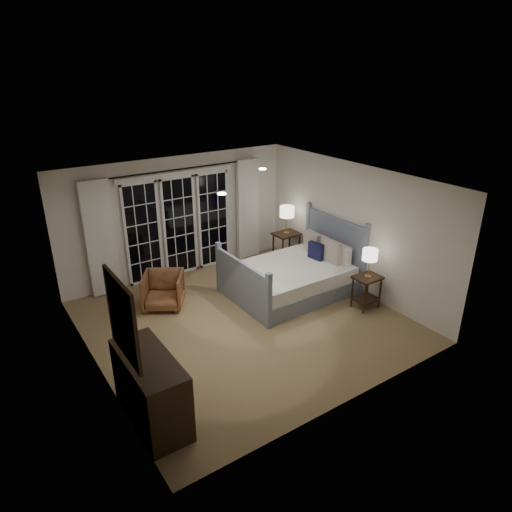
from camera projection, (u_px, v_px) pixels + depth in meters
floor at (244, 321)px, 8.01m from camera, size 5.00×5.00×0.00m
ceiling at (242, 182)px, 7.03m from camera, size 5.00×5.00×0.00m
wall_left at (89, 296)px, 6.23m from camera, size 0.02×5.00×2.50m
wall_right at (352, 228)px, 8.81m from camera, size 0.02×5.00×2.50m
wall_back at (178, 217)px, 9.42m from camera, size 5.00×0.02×2.50m
wall_front at (353, 322)px, 5.61m from camera, size 5.00×0.02×2.50m
french_doors at (180, 225)px, 9.45m from camera, size 2.50×0.04×2.20m
curtain_rod at (177, 170)px, 8.95m from camera, size 3.50×0.03×0.03m
curtain_left at (101, 239)px, 8.52m from camera, size 0.55×0.10×2.25m
curtain_right at (248, 209)px, 10.22m from camera, size 0.55×0.10×2.25m
downlight_a at (263, 169)px, 7.90m from camera, size 0.12×0.12×0.01m
downlight_b at (222, 194)px, 6.42m from camera, size 0.12×0.12×0.01m
bed at (293, 276)px, 8.92m from camera, size 2.31×1.66×1.35m
nightstand_left at (367, 287)px, 8.32m from camera, size 0.48×0.38×0.62m
nightstand_right at (286, 243)px, 10.17m from camera, size 0.55×0.44×0.71m
lamp_left at (370, 255)px, 8.07m from camera, size 0.27×0.27×0.53m
lamp_right at (287, 212)px, 9.89m from camera, size 0.32×0.32×0.61m
armchair at (163, 290)px, 8.38m from camera, size 0.98×0.99×0.66m
dresser at (151, 389)px, 5.65m from camera, size 0.56×1.31×0.93m
mirror at (122, 319)px, 5.11m from camera, size 0.05×0.85×1.00m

